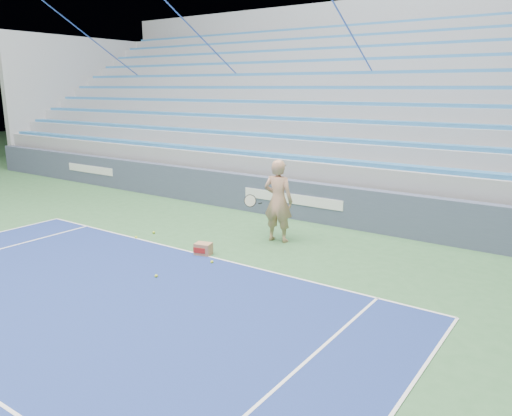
{
  "coord_description": "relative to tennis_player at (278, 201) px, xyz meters",
  "views": [
    {
      "loc": [
        7.08,
        3.89,
        3.68
      ],
      "look_at": [
        1.12,
        12.38,
        1.15
      ],
      "focal_mm": 35.0,
      "sensor_mm": 36.0,
      "label": 1
    }
  ],
  "objects": [
    {
      "name": "bleachers",
      "position": [
        -0.8,
        7.84,
        1.35
      ],
      "size": [
        31.0,
        9.15,
        7.3
      ],
      "color": "gray",
      "rests_on": "ground"
    },
    {
      "name": "tennis_ball_1",
      "position": [
        -2.94,
        -1.32,
        -0.97
      ],
      "size": [
        0.07,
        0.07,
        0.07
      ],
      "primitive_type": "sphere",
      "color": "#B9D22B",
      "rests_on": "ground"
    },
    {
      "name": "tennis_player",
      "position": [
        0.0,
        0.0,
        0.0
      ],
      "size": [
        1.0,
        0.91,
        2.01
      ],
      "color": "tan",
      "rests_on": "ground"
    },
    {
      "name": "sponsor_barrier",
      "position": [
        -0.8,
        2.12,
        -0.46
      ],
      "size": [
        30.0,
        0.32,
        1.1
      ],
      "color": "#3F4860",
      "rests_on": "ground"
    },
    {
      "name": "tennis_ball_3",
      "position": [
        -0.28,
        -2.16,
        -0.97
      ],
      "size": [
        0.07,
        0.07,
        0.07
      ],
      "primitive_type": "sphere",
      "color": "#B9D22B",
      "rests_on": "ground"
    },
    {
      "name": "tennis_ball_0",
      "position": [
        -0.66,
        -3.43,
        -0.97
      ],
      "size": [
        0.07,
        0.07,
        0.07
      ],
      "primitive_type": "sphere",
      "color": "#B9D22B",
      "rests_on": "ground"
    },
    {
      "name": "tennis_ball_2",
      "position": [
        -2.99,
        -1.87,
        -0.97
      ],
      "size": [
        0.07,
        0.07,
        0.07
      ],
      "primitive_type": "sphere",
      "color": "#B9D22B",
      "rests_on": "ground"
    },
    {
      "name": "ball_box",
      "position": [
        -0.81,
        -1.83,
        -0.87
      ],
      "size": [
        0.42,
        0.36,
        0.27
      ],
      "color": "#A2724E",
      "rests_on": "ground"
    }
  ]
}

